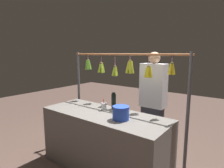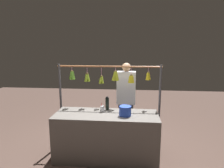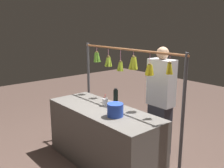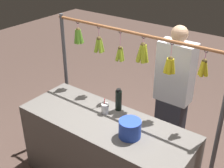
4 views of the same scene
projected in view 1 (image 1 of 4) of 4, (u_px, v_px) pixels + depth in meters
The scene contains 6 objects.
market_counter at pixel (104, 142), 2.74m from camera, with size 1.87×0.71×0.86m, color #66605B.
display_rack at pixel (122, 81), 2.98m from camera, with size 2.07×0.13×1.71m.
water_bottle at pixel (114, 101), 2.85m from camera, with size 0.07×0.07×0.25m.
blue_bucket at pixel (121, 113), 2.40m from camera, with size 0.21×0.21×0.17m, color blue.
drink_cup at pixel (104, 106), 2.80m from camera, with size 0.08×0.08×0.17m.
vendor_person at pixel (153, 105), 3.15m from camera, with size 0.41×0.22×1.71m.
Camera 1 is at (-1.66, 1.96, 1.69)m, focal length 30.52 mm.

